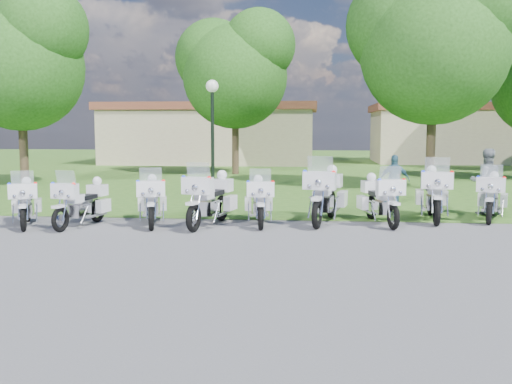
# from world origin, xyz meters

# --- Properties ---
(ground) EXTENTS (100.00, 100.00, 0.00)m
(ground) POSITION_xyz_m (0.00, 0.00, 0.00)
(ground) COLOR #5D5D63
(ground) RESTS_ON ground
(grass_lawn) EXTENTS (100.00, 48.00, 0.01)m
(grass_lawn) POSITION_xyz_m (0.00, 27.00, 0.00)
(grass_lawn) COLOR #335F1E
(grass_lawn) RESTS_ON ground
(motorcycle_0) EXTENTS (1.23, 1.98, 1.42)m
(motorcycle_0) POSITION_xyz_m (-6.03, 1.58, 0.60)
(motorcycle_0) COLOR black
(motorcycle_0) RESTS_ON ground
(motorcycle_1) EXTENTS (0.98, 2.11, 1.43)m
(motorcycle_1) POSITION_xyz_m (-4.61, 1.68, 0.60)
(motorcycle_1) COLOR black
(motorcycle_1) RESTS_ON ground
(motorcycle_2) EXTENTS (1.08, 2.17, 1.49)m
(motorcycle_2) POSITION_xyz_m (-2.96, 2.08, 0.62)
(motorcycle_2) COLOR black
(motorcycle_2) RESTS_ON ground
(motorcycle_3) EXTENTS (1.14, 2.38, 1.62)m
(motorcycle_3) POSITION_xyz_m (-1.46, 2.08, 0.68)
(motorcycle_3) COLOR black
(motorcycle_3) RESTS_ON ground
(motorcycle_4) EXTENTS (0.89, 2.17, 1.46)m
(motorcycle_4) POSITION_xyz_m (-0.28, 2.41, 0.61)
(motorcycle_4) COLOR black
(motorcycle_4) RESTS_ON ground
(motorcycle_5) EXTENTS (1.20, 2.57, 1.75)m
(motorcycle_5) POSITION_xyz_m (1.40, 2.85, 0.73)
(motorcycle_5) COLOR black
(motorcycle_5) RESTS_ON ground
(motorcycle_6) EXTENTS (1.06, 2.23, 1.52)m
(motorcycle_6) POSITION_xyz_m (2.77, 2.79, 0.63)
(motorcycle_6) COLOR black
(motorcycle_6) RESTS_ON ground
(motorcycle_7) EXTENTS (1.00, 2.53, 1.70)m
(motorcycle_7) POSITION_xyz_m (4.25, 3.57, 0.71)
(motorcycle_7) COLOR black
(motorcycle_7) RESTS_ON ground
(motorcycle_8) EXTENTS (1.21, 2.16, 1.51)m
(motorcycle_8) POSITION_xyz_m (5.79, 3.72, 0.63)
(motorcycle_8) COLOR black
(motorcycle_8) RESTS_ON ground
(lamp_post) EXTENTS (0.44, 0.44, 4.08)m
(lamp_post) POSITION_xyz_m (-2.44, 7.93, 3.09)
(lamp_post) COLOR black
(lamp_post) RESTS_ON ground
(tree_0) EXTENTS (6.16, 5.25, 8.21)m
(tree_0) POSITION_xyz_m (-11.10, 11.14, 5.43)
(tree_0) COLOR #38281C
(tree_0) RESTS_ON ground
(tree_1) EXTENTS (6.37, 5.43, 8.49)m
(tree_1) POSITION_xyz_m (-3.07, 18.10, 5.62)
(tree_1) COLOR #38281C
(tree_1) RESTS_ON ground
(tree_2) EXTENTS (6.79, 5.79, 9.05)m
(tree_2) POSITION_xyz_m (5.71, 11.73, 5.99)
(tree_2) COLOR #38281C
(tree_2) RESTS_ON ground
(building_west) EXTENTS (14.56, 8.32, 4.10)m
(building_west) POSITION_xyz_m (-6.00, 28.00, 2.07)
(building_west) COLOR tan
(building_west) RESTS_ON ground
(building_east) EXTENTS (11.44, 7.28, 4.10)m
(building_east) POSITION_xyz_m (11.00, 30.00, 2.07)
(building_east) COLOR tan
(building_east) RESTS_ON ground
(bystander_b) EXTENTS (0.96, 0.79, 1.84)m
(bystander_b) POSITION_xyz_m (5.90, 4.66, 0.92)
(bystander_b) COLOR gray
(bystander_b) RESTS_ON ground
(bystander_c) EXTENTS (0.98, 0.54, 1.58)m
(bystander_c) POSITION_xyz_m (3.63, 6.37, 0.79)
(bystander_c) COLOR #34647E
(bystander_c) RESTS_ON ground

